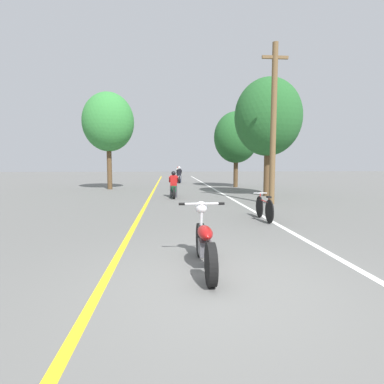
# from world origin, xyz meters

# --- Properties ---
(ground_plane) EXTENTS (120.00, 120.00, 0.00)m
(ground_plane) POSITION_xyz_m (0.00, 0.00, 0.00)
(ground_plane) COLOR #60605E
(lane_stripe_center) EXTENTS (0.14, 48.00, 0.01)m
(lane_stripe_center) POSITION_xyz_m (-1.70, 12.60, 0.00)
(lane_stripe_center) COLOR yellow
(lane_stripe_center) RESTS_ON ground
(lane_stripe_edge) EXTENTS (0.14, 48.00, 0.01)m
(lane_stripe_edge) POSITION_xyz_m (2.37, 12.60, 0.00)
(lane_stripe_edge) COLOR white
(lane_stripe_edge) RESTS_ON ground
(utility_pole) EXTENTS (1.10, 0.24, 6.70)m
(utility_pole) POSITION_xyz_m (3.68, 8.28, 3.44)
(utility_pole) COLOR brown
(utility_pole) RESTS_ON ground
(roadside_tree_right_near) EXTENTS (3.55, 3.19, 6.22)m
(roadside_tree_right_near) POSITION_xyz_m (4.53, 11.51, 4.17)
(roadside_tree_right_near) COLOR #513A23
(roadside_tree_right_near) RESTS_ON ground
(roadside_tree_right_far) EXTENTS (3.25, 2.92, 5.51)m
(roadside_tree_right_far) POSITION_xyz_m (4.22, 17.58, 3.63)
(roadside_tree_right_far) COLOR #513A23
(roadside_tree_right_far) RESTS_ON ground
(roadside_tree_left) EXTENTS (3.39, 3.05, 6.44)m
(roadside_tree_left) POSITION_xyz_m (-4.70, 16.40, 4.47)
(roadside_tree_left) COLOR #513A23
(roadside_tree_left) RESTS_ON ground
(motorcycle_foreground) EXTENTS (0.83, 2.01, 1.05)m
(motorcycle_foreground) POSITION_xyz_m (-0.14, 0.66, 0.44)
(motorcycle_foreground) COLOR black
(motorcycle_foreground) RESTS_ON ground
(motorcycle_rider_lead) EXTENTS (0.50, 2.04, 1.36)m
(motorcycle_rider_lead) POSITION_xyz_m (-0.48, 11.18, 0.51)
(motorcycle_rider_lead) COLOR black
(motorcycle_rider_lead) RESTS_ON ground
(motorcycle_rider_mid) EXTENTS (0.50, 2.01, 1.47)m
(motorcycle_rider_mid) POSITION_xyz_m (0.24, 22.83, 0.56)
(motorcycle_rider_mid) COLOR black
(motorcycle_rider_mid) RESTS_ON ground
(motorcycle_rider_far) EXTENTS (0.50, 2.18, 1.35)m
(motorcycle_rider_far) POSITION_xyz_m (0.47, 32.67, 0.51)
(motorcycle_rider_far) COLOR black
(motorcycle_rider_far) RESTS_ON ground
(bicycle_parked) EXTENTS (0.44, 1.65, 0.81)m
(bicycle_parked) POSITION_xyz_m (2.20, 4.73, 0.37)
(bicycle_parked) COLOR black
(bicycle_parked) RESTS_ON ground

